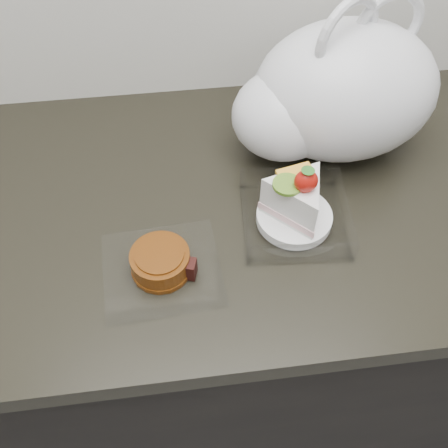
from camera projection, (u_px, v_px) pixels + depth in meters
name	position (u px, v px, depth m)	size (l,w,h in m)	color
counter	(232.00, 317.00, 1.23)	(2.04, 0.64, 0.90)	black
cake_tray	(296.00, 208.00, 0.81)	(0.18, 0.18, 0.13)	white
mooncake_wrap	(162.00, 263.00, 0.76)	(0.19, 0.18, 0.04)	white
plastic_bag	(333.00, 95.00, 0.86)	(0.42, 0.35, 0.30)	silver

